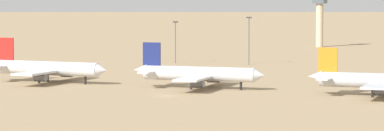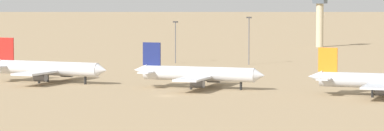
# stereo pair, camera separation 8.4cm
# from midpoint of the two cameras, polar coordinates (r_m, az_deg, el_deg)

# --- Properties ---
(ground) EXTENTS (4000.00, 4000.00, 0.00)m
(ground) POSITION_cam_midpoint_polar(r_m,az_deg,el_deg) (269.69, -1.37, -1.62)
(ground) COLOR #9E8460
(parked_jet_red_2) EXTENTS (37.95, 31.89, 12.54)m
(parked_jet_red_2) POSITION_cam_midpoint_polar(r_m,az_deg,el_deg) (306.45, -7.73, -0.15)
(parked_jet_red_2) COLOR silver
(parked_jet_red_2) RESTS_ON ground
(parked_jet_navy_3) EXTENTS (36.92, 31.30, 12.19)m
(parked_jet_navy_3) POSITION_cam_midpoint_polar(r_m,az_deg,el_deg) (286.92, 0.31, -0.45)
(parked_jet_navy_3) COLOR silver
(parked_jet_navy_3) RESTS_ON ground
(parked_jet_orange_4) EXTENTS (36.31, 30.71, 11.99)m
(parked_jet_orange_4) POSITION_cam_midpoint_polar(r_m,az_deg,el_deg) (271.45, 9.88, -0.81)
(parked_jet_orange_4) COLOR silver
(parked_jet_orange_4) RESTS_ON ground
(control_tower) EXTENTS (5.20, 5.20, 24.43)m
(control_tower) POSITION_cam_midpoint_polar(r_m,az_deg,el_deg) (471.65, 6.81, 2.77)
(control_tower) COLOR #C6B793
(control_tower) RESTS_ON ground
(light_pole_west) EXTENTS (1.80, 0.50, 16.52)m
(light_pole_west) POSITION_cam_midpoint_polar(r_m,az_deg,el_deg) (369.80, 3.05, 1.51)
(light_pole_west) COLOR #59595E
(light_pole_west) RESTS_ON ground
(light_pole_mid) EXTENTS (1.80, 0.50, 14.76)m
(light_pole_mid) POSITION_cam_midpoint_polar(r_m,az_deg,el_deg) (375.81, -0.88, 1.43)
(light_pole_mid) COLOR #59595E
(light_pole_mid) RESTS_ON ground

